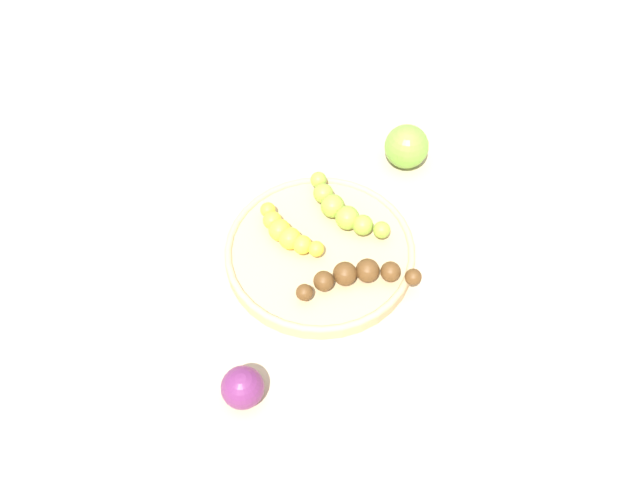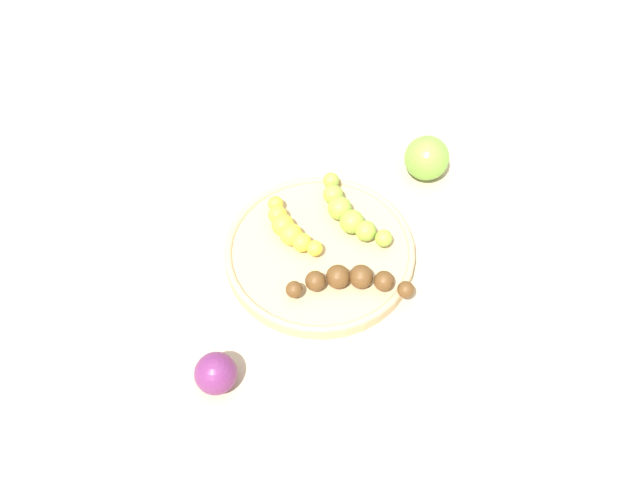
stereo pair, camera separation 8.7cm
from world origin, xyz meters
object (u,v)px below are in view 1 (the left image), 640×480
apple_green (407,146)px  fruit_bowl (320,251)px  banana_overripe (357,276)px  banana_green (342,209)px  plum_purple (243,388)px  banana_yellow (287,233)px

apple_green → fruit_bowl: bearing=-172.3°
banana_overripe → banana_green: (0.07, 0.09, 0.00)m
fruit_bowl → banana_overripe: (-0.01, -0.07, 0.02)m
fruit_bowl → banana_green: banana_green is taller
plum_purple → banana_overripe: bearing=1.2°
banana_green → apple_green: apple_green is taller
apple_green → plum_purple: bearing=-166.1°
banana_overripe → banana_green: size_ratio=0.91×
banana_overripe → apple_green: bearing=-29.0°
banana_green → banana_overripe: bearing=55.6°
banana_yellow → plum_purple: bearing=33.4°
banana_overripe → plum_purple: size_ratio=2.65×
fruit_bowl → banana_yellow: 0.05m
banana_green → apple_green: (0.16, 0.01, -0.00)m
banana_yellow → plum_purple: plum_purple is taller
fruit_bowl → apple_green: apple_green is taller
banana_overripe → banana_yellow: same height
banana_overripe → apple_green: size_ratio=2.03×
apple_green → banana_green: bearing=-174.9°
plum_purple → apple_green: 0.45m
fruit_bowl → apple_green: bearing=7.7°
banana_overripe → plum_purple: bearing=127.9°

